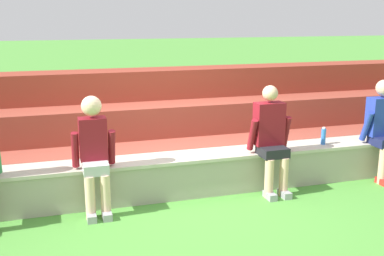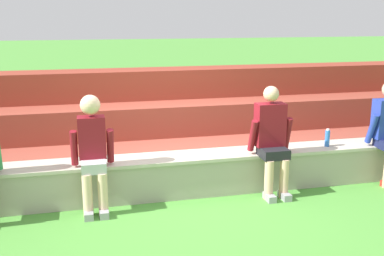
{
  "view_description": "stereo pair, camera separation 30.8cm",
  "coord_description": "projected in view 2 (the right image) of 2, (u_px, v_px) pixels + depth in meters",
  "views": [
    {
      "loc": [
        -1.57,
        -5.1,
        2.19
      ],
      "look_at": [
        0.05,
        0.23,
        0.84
      ],
      "focal_mm": 43.54,
      "sensor_mm": 36.0,
      "label": 1
    },
    {
      "loc": [
        -1.27,
        -5.18,
        2.19
      ],
      "look_at": [
        0.05,
        0.23,
        0.84
      ],
      "focal_mm": 43.54,
      "sensor_mm": 36.0,
      "label": 2
    }
  ],
  "objects": [
    {
      "name": "person_right_of_center",
      "position": [
        272.0,
        138.0,
        5.74
      ],
      "size": [
        0.54,
        0.51,
        1.36
      ],
      "color": "#DBAD89",
      "rests_on": "ground"
    },
    {
      "name": "brick_bleachers",
      "position": [
        166.0,
        126.0,
        7.21
      ],
      "size": [
        13.06,
        1.81,
        1.37
      ],
      "color": "#994233",
      "rests_on": "ground"
    },
    {
      "name": "ground_plane",
      "position": [
        192.0,
        199.0,
        5.7
      ],
      "size": [
        80.0,
        80.0,
        0.0
      ],
      "primitive_type": "plane",
      "color": "#4C9338"
    },
    {
      "name": "person_center",
      "position": [
        93.0,
        150.0,
        5.24
      ],
      "size": [
        0.49,
        0.53,
        1.33
      ],
      "color": "beige",
      "rests_on": "ground"
    },
    {
      "name": "water_bottle_center_gap",
      "position": [
        327.0,
        138.0,
        6.16
      ],
      "size": [
        0.06,
        0.06,
        0.24
      ],
      "color": "blue",
      "rests_on": "stone_seating_wall"
    },
    {
      "name": "stone_seating_wall",
      "position": [
        188.0,
        173.0,
        5.85
      ],
      "size": [
        9.18,
        0.49,
        0.5
      ],
      "color": "#A8A08E",
      "rests_on": "ground"
    }
  ]
}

